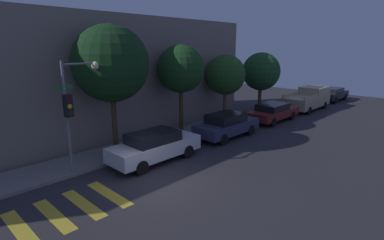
{
  "coord_description": "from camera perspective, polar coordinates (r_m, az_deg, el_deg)",
  "views": [
    {
      "loc": [
        -7.03,
        -8.53,
        5.36
      ],
      "look_at": [
        3.99,
        2.1,
        1.6
      ],
      "focal_mm": 28.0,
      "sensor_mm": 36.0,
      "label": 1
    }
  ],
  "objects": [
    {
      "name": "ground_plane",
      "position": [
        12.28,
        -6.02,
        -12.15
      ],
      "size": [
        60.0,
        60.0,
        0.0
      ],
      "primitive_type": "plane",
      "color": "#2D2B30"
    },
    {
      "name": "sidewalk",
      "position": [
        15.62,
        -16.51,
        -6.59
      ],
      "size": [
        26.0,
        2.36,
        0.14
      ],
      "primitive_type": "cube",
      "color": "slate",
      "rests_on": "ground"
    },
    {
      "name": "building_row",
      "position": [
        18.94,
        -24.21,
        7.18
      ],
      "size": [
        26.0,
        6.0,
        7.14
      ],
      "primitive_type": "cube",
      "color": "slate",
      "rests_on": "ground"
    },
    {
      "name": "crosswalk",
      "position": [
        11.37,
        -22.37,
        -15.45
      ],
      "size": [
        3.5,
        2.6,
        0.0
      ],
      "color": "gold",
      "rests_on": "ground"
    },
    {
      "name": "traffic_light_pole",
      "position": [
        13.22,
        -21.45,
        3.72
      ],
      "size": [
        1.97,
        0.56,
        4.83
      ],
      "color": "slate",
      "rests_on": "ground"
    },
    {
      "name": "sedan_near_corner",
      "position": [
        14.35,
        -7.1,
        -4.93
      ],
      "size": [
        4.54,
        1.74,
        1.48
      ],
      "color": "silver",
      "rests_on": "ground"
    },
    {
      "name": "sedan_middle",
      "position": [
        18.19,
        6.61,
        -0.91
      ],
      "size": [
        4.4,
        1.81,
        1.47
      ],
      "color": "#2D3351",
      "rests_on": "ground"
    },
    {
      "name": "sedan_far_end",
      "position": [
        22.75,
        15.14,
        1.53
      ],
      "size": [
        4.62,
        1.83,
        1.33
      ],
      "color": "maroon",
      "rests_on": "ground"
    },
    {
      "name": "pickup_truck",
      "position": [
        28.09,
        21.22,
        3.81
      ],
      "size": [
        5.26,
        2.13,
        1.88
      ],
      "color": "tan",
      "rests_on": "ground"
    },
    {
      "name": "sedan_tail_of_row",
      "position": [
        33.54,
        25.14,
        4.54
      ],
      "size": [
        4.56,
        1.79,
        1.33
      ],
      "color": "black",
      "rests_on": "ground"
    },
    {
      "name": "tree_near_corner",
      "position": [
        15.31,
        -15.21,
        10.29
      ],
      "size": [
        3.76,
        3.76,
        6.44
      ],
      "color": "#42301E",
      "rests_on": "ground"
    },
    {
      "name": "tree_midblock",
      "position": [
        18.22,
        -2.16,
        9.64
      ],
      "size": [
        2.87,
        2.87,
        5.5
      ],
      "color": "#42301E",
      "rests_on": "ground"
    },
    {
      "name": "tree_far_end",
      "position": [
        21.54,
        6.4,
        8.53
      ],
      "size": [
        2.83,
        2.83,
        4.85
      ],
      "color": "brown",
      "rests_on": "ground"
    },
    {
      "name": "tree_behind_truck",
      "position": [
        25.44,
        13.01,
        8.96
      ],
      "size": [
        3.09,
        3.09,
        4.93
      ],
      "color": "#4C3823",
      "rests_on": "ground"
    }
  ]
}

